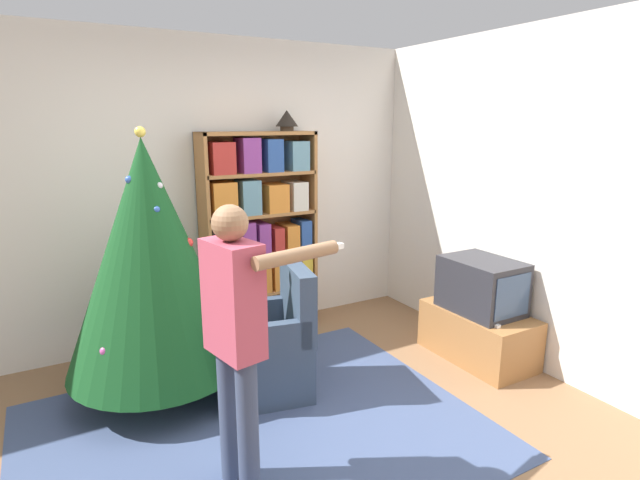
% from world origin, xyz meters
% --- Properties ---
extents(ground_plane, '(14.00, 14.00, 0.00)m').
position_xyz_m(ground_plane, '(0.00, 0.00, 0.00)').
color(ground_plane, '#846042').
extents(wall_back, '(8.00, 0.10, 2.60)m').
position_xyz_m(wall_back, '(0.00, 2.10, 1.30)').
color(wall_back, silver).
rests_on(wall_back, ground_plane).
extents(wall_right, '(0.10, 8.00, 2.60)m').
position_xyz_m(wall_right, '(1.95, 0.00, 1.30)').
color(wall_right, silver).
rests_on(wall_right, ground_plane).
extents(area_rug, '(2.76, 2.17, 0.01)m').
position_xyz_m(area_rug, '(-0.33, 0.43, 0.00)').
color(area_rug, '#3D4C70').
rests_on(area_rug, ground_plane).
extents(bookshelf, '(1.02, 0.30, 1.81)m').
position_xyz_m(bookshelf, '(0.32, 1.87, 0.92)').
color(bookshelf, '#A8703D').
rests_on(bookshelf, ground_plane).
extents(tv_stand, '(0.49, 0.89, 0.41)m').
position_xyz_m(tv_stand, '(1.63, 0.49, 0.21)').
color(tv_stand, '#996638').
rests_on(tv_stand, ground_plane).
extents(television, '(0.44, 0.61, 0.42)m').
position_xyz_m(television, '(1.63, 0.49, 0.62)').
color(television, '#28282D').
rests_on(television, tv_stand).
extents(game_remote, '(0.04, 0.12, 0.02)m').
position_xyz_m(game_remote, '(1.49, 0.22, 0.42)').
color(game_remote, white).
rests_on(game_remote, tv_stand).
extents(christmas_tree, '(1.20, 1.20, 1.87)m').
position_xyz_m(christmas_tree, '(-0.75, 1.20, 1.01)').
color(christmas_tree, '#4C3323').
rests_on(christmas_tree, ground_plane).
extents(armchair, '(0.67, 0.66, 0.92)m').
position_xyz_m(armchair, '(-0.04, 0.83, 0.32)').
color(armchair, '#334256').
rests_on(armchair, ground_plane).
extents(standing_person, '(0.69, 0.46, 1.52)m').
position_xyz_m(standing_person, '(-0.58, 0.03, 0.89)').
color(standing_person, '#38425B').
rests_on(standing_person, ground_plane).
extents(table_lamp, '(0.20, 0.20, 0.18)m').
position_xyz_m(table_lamp, '(0.61, 1.88, 1.92)').
color(table_lamp, '#473828').
rests_on(table_lamp, bookshelf).
extents(book_pile_near_tree, '(0.21, 0.16, 0.08)m').
position_xyz_m(book_pile_near_tree, '(-0.28, 0.78, 0.04)').
color(book_pile_near_tree, '#232328').
rests_on(book_pile_near_tree, ground_plane).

